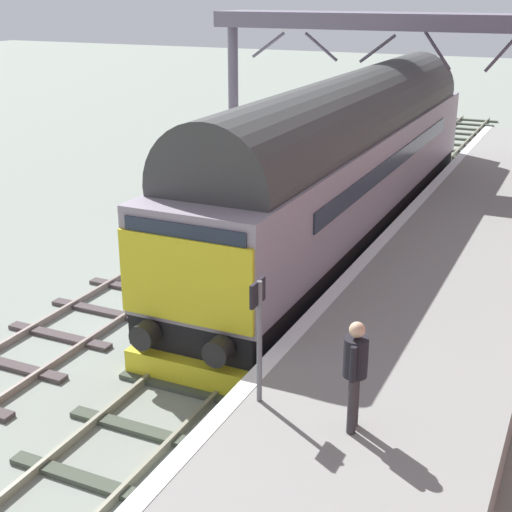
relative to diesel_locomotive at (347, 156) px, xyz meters
name	(u,v)px	position (x,y,z in m)	size (l,w,h in m)	color
ground_plane	(234,341)	(0.00, -7.00, -2.48)	(140.00, 140.00, 0.00)	gray
track_main	(234,339)	(0.00, -7.00, -2.43)	(2.50, 60.00, 0.15)	gray
track_adjacent_west	(100,310)	(-3.36, -7.00, -2.43)	(2.50, 60.00, 0.15)	gray
station_platform	(409,355)	(3.60, -7.00, -1.98)	(4.00, 44.00, 1.01)	gray
diesel_locomotive	(347,156)	(0.00, 0.00, 0.00)	(2.74, 18.15, 4.68)	black
platform_number_sign	(259,323)	(2.10, -10.34, -0.19)	(0.10, 0.44, 1.92)	slate
waiting_passenger	(355,366)	(3.61, -10.47, -0.49)	(0.39, 0.51, 1.64)	#343033
overhead_footbridge	(408,32)	(0.37, 4.49, 3.06)	(12.66, 2.00, 6.11)	slate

